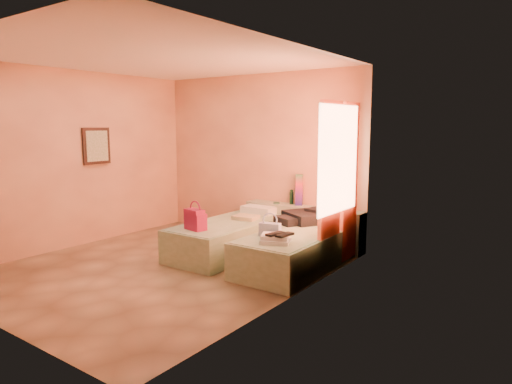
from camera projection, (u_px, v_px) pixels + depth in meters
ground at (165, 267)px, 6.28m from camera, size 4.50×4.50×0.00m
room_walls at (201, 136)px, 6.36m from camera, size 4.02×4.51×2.81m
headboard_ledge at (303, 226)px, 7.36m from camera, size 2.05×0.30×0.65m
bed_left at (229, 238)px, 6.91m from camera, size 0.93×2.01×0.50m
bed_right at (298, 250)px, 6.23m from camera, size 0.93×2.01×0.50m
water_bottle at (291, 197)px, 7.49m from camera, size 0.07×0.07×0.23m
rainbow_box at (299, 190)px, 7.37m from camera, size 0.15×0.15×0.50m
small_dish at (276, 203)px, 7.52m from camera, size 0.12×0.12×0.03m
green_book at (321, 208)px, 7.08m from camera, size 0.22×0.19×0.03m
flower_vase at (346, 205)px, 6.80m from camera, size 0.22×0.22×0.23m
magenta_handbag at (195, 219)px, 6.32m from camera, size 0.34×0.23×0.29m
khaki_garment at (246, 217)px, 7.03m from camera, size 0.40×0.34×0.06m
clothes_pile at (307, 216)px, 6.78m from camera, size 0.85×0.85×0.20m
blue_handbag at (270, 230)px, 5.95m from camera, size 0.30×0.18×0.18m
towel_stack at (276, 239)px, 5.63m from camera, size 0.44×0.42×0.10m
sandal_pair at (280, 234)px, 5.58m from camera, size 0.25×0.30×0.03m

